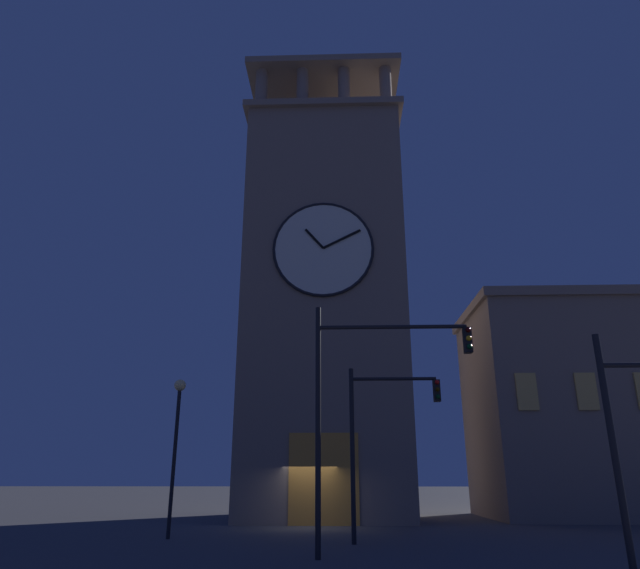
{
  "coord_description": "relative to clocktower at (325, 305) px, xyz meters",
  "views": [
    {
      "loc": [
        -1.38,
        26.14,
        2.09
      ],
      "look_at": [
        -0.33,
        -5.28,
        12.84
      ],
      "focal_mm": 31.51,
      "sensor_mm": 36.0,
      "label": 1
    }
  ],
  "objects": [
    {
      "name": "ground_plane",
      "position": [
        0.65,
        5.26,
        -11.58
      ],
      "size": [
        200.0,
        200.0,
        0.0
      ],
      "primitive_type": "plane",
      "color": "#424247"
    },
    {
      "name": "clocktower",
      "position": [
        0.0,
        0.0,
        0.0
      ],
      "size": [
        9.14,
        9.53,
        27.76
      ],
      "color": "gray",
      "rests_on": "ground_plane"
    },
    {
      "name": "adjacent_wing_building",
      "position": [
        -17.07,
        -0.58,
        -5.87
      ],
      "size": [
        17.63,
        8.53,
        11.4
      ],
      "color": "gray",
      "rests_on": "ground_plane"
    },
    {
      "name": "traffic_signal_mid",
      "position": [
        -2.16,
        11.54,
        -7.8
      ],
      "size": [
        3.17,
        0.41,
        5.7
      ],
      "color": "black",
      "rests_on": "ground_plane"
    },
    {
      "name": "traffic_signal_far",
      "position": [
        -1.5,
        15.07,
        -7.03
      ],
      "size": [
        4.61,
        0.41,
        6.93
      ],
      "color": "black",
      "rests_on": "ground_plane"
    },
    {
      "name": "street_lamp",
      "position": [
        5.32,
        10.11,
        -7.73
      ],
      "size": [
        0.44,
        0.44,
        5.59
      ],
      "color": "black",
      "rests_on": "ground_plane"
    }
  ]
}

